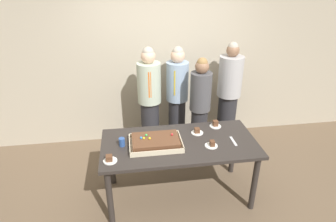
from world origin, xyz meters
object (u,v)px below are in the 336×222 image
cake_server_utensil (233,141)px  sheet_cake (156,142)px  person_green_shirt_behind (177,97)px  plated_slice_near_left (215,125)px  person_striped_tie_right (150,102)px  plated_slice_far_right (197,132)px  person_serving_front (200,108)px  drink_cup_nearest (122,142)px  plated_slice_far_left (110,159)px  party_table (179,149)px  person_far_right_suit (229,94)px  plated_slice_near_right (212,145)px

cake_server_utensil → sheet_cake: bearing=176.7°
person_green_shirt_behind → plated_slice_near_left: bearing=43.2°
plated_slice_near_left → person_striped_tie_right: 1.05m
plated_slice_near_left → plated_slice_far_right: size_ratio=1.00×
person_serving_front → drink_cup_nearest: bearing=-13.5°
sheet_cake → person_serving_front: person_serving_front is taller
person_striped_tie_right → cake_server_utensil: bearing=41.5°
sheet_cake → plated_slice_near_left: size_ratio=4.06×
plated_slice_near_left → person_serving_front: person_serving_front is taller
plated_slice_far_left → person_serving_front: bearing=40.5°
drink_cup_nearest → cake_server_utensil: bearing=-4.4°
plated_slice_far_left → person_striped_tie_right: 1.37m
plated_slice_near_left → drink_cup_nearest: drink_cup_nearest is taller
plated_slice_far_right → cake_server_utensil: size_ratio=0.75×
sheet_cake → person_green_shirt_behind: size_ratio=0.37×
sheet_cake → party_table: bearing=4.5°
plated_slice_far_right → person_striped_tie_right: person_striped_tie_right is taller
plated_slice_far_left → person_striped_tie_right: size_ratio=0.09×
plated_slice_near_left → plated_slice_far_left: bearing=-156.8°
drink_cup_nearest → person_serving_front: (1.12, 0.79, -0.02)m
person_serving_front → party_table: bearing=12.4°
party_table → sheet_cake: size_ratio=3.02×
plated_slice_near_left → sheet_cake: bearing=-157.7°
person_green_shirt_behind → person_striped_tie_right: size_ratio=0.97×
cake_server_utensil → person_striped_tie_right: 1.40m
plated_slice_far_right → drink_cup_nearest: 0.94m
plated_slice_far_left → cake_server_utensil: size_ratio=0.75×
party_table → plated_slice_near_left: size_ratio=12.27×
party_table → person_far_right_suit: size_ratio=1.08×
sheet_cake → plated_slice_far_right: (0.54, 0.20, -0.02)m
person_striped_tie_right → plated_slice_near_left: bearing=50.8°
party_table → plated_slice_near_right: (0.36, -0.14, 0.12)m
drink_cup_nearest → cake_server_utensil: drink_cup_nearest is taller
cake_server_utensil → party_table: bearing=173.3°
drink_cup_nearest → person_serving_front: size_ratio=0.06×
person_striped_tie_right → person_far_right_suit: (1.26, 0.16, -0.02)m
sheet_cake → person_far_right_suit: (1.28, 1.17, 0.03)m
person_far_right_suit → sheet_cake: bearing=-0.0°
party_table → plated_slice_near_left: bearing=30.4°
party_table → plated_slice_far_left: plated_slice_far_left is taller
plated_slice_near_left → drink_cup_nearest: (-1.21, -0.29, 0.02)m
plated_slice_far_left → person_green_shirt_behind: 1.75m
drink_cup_nearest → person_far_right_suit: bearing=34.0°
party_table → person_far_right_suit: bearing=49.1°
plated_slice_far_right → drink_cup_nearest: bearing=-170.5°
plated_slice_far_left → person_serving_front: person_serving_front is taller
plated_slice_near_left → cake_server_utensil: 0.40m
plated_slice_far_right → person_far_right_suit: bearing=52.8°
person_far_right_suit → person_serving_front: bearing=-10.8°
party_table → drink_cup_nearest: drink_cup_nearest is taller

